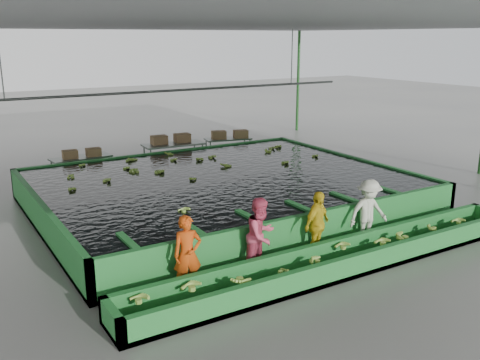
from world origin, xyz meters
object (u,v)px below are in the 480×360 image
worker_b (261,235)px  box_stack_mid (171,143)px  worker_c (317,225)px  box_stack_left (82,157)px  packing_table_left (82,170)px  packing_table_right (228,148)px  box_stack_right (230,138)px  flotation_tank (222,191)px  worker_d (368,212)px  worker_a (187,254)px  packing_table_mid (174,157)px  sorting_trough (342,258)px

worker_b → box_stack_mid: size_ratio=1.11×
worker_c → box_stack_left: worker_c is taller
packing_table_left → worker_c: bearing=-73.4°
packing_table_right → box_stack_right: size_ratio=1.26×
worker_b → box_stack_left: (-1.18, 8.87, 0.09)m
flotation_tank → box_stack_left: size_ratio=8.14×
worker_c → packing_table_right: worker_c is taller
packing_table_right → box_stack_left: 6.03m
worker_d → box_stack_right: size_ratio=1.08×
worker_a → box_stack_right: (6.49, 9.51, 0.07)m
worker_c → worker_d: size_ratio=0.96×
worker_d → box_stack_right: worker_d is taller
worker_b → packing_table_left: size_ratio=0.82×
worker_d → box_stack_left: size_ratio=1.27×
worker_c → box_stack_left: (-2.64, 8.87, 0.13)m
worker_d → worker_c: bearing=-171.6°
worker_d → packing_table_mid: bearing=103.8°
flotation_tank → box_stack_right: size_ratio=6.96×
worker_b → packing_table_mid: worker_b is taller
packing_table_mid → box_stack_mid: 0.51m
flotation_tank → packing_table_left: bearing=120.4°
worker_c → packing_table_left: size_ratio=0.77×
worker_c → packing_table_mid: worker_c is taller
sorting_trough → packing_table_right: packing_table_right is taller
sorting_trough → worker_b: 1.80m
sorting_trough → box_stack_mid: box_stack_mid is taller
box_stack_left → worker_b: bearing=-82.4°
worker_c → packing_table_left: worker_c is taller
packing_table_right → worker_c: bearing=-109.1°
worker_d → box_stack_left: bearing=123.5°
sorting_trough → box_stack_left: box_stack_left is taller
worker_b → packing_table_left: 9.02m
sorting_trough → box_stack_mid: size_ratio=6.95×
flotation_tank → sorting_trough: size_ratio=1.00×
flotation_tank → box_stack_mid: size_ratio=6.95×
box_stack_right → worker_b: bearing=-116.9°
box_stack_right → worker_a: bearing=-124.3°
box_stack_mid → worker_d: bearing=-84.3°
flotation_tank → box_stack_right: (3.32, 5.21, 0.37)m
worker_c → packing_table_left: bearing=87.1°
worker_b → packing_table_mid: (2.13, 8.94, -0.30)m
worker_b → packing_table_right: (4.79, 9.58, -0.39)m
worker_c → box_stack_mid: (0.62, 9.04, 0.24)m
box_stack_mid → packing_table_left: bearing=-178.2°
worker_d → packing_table_right: (1.80, 9.58, -0.37)m
box_stack_mid → box_stack_right: 2.79m
sorting_trough → packing_table_mid: (0.62, 9.74, 0.24)m
packing_table_mid → packing_table_right: size_ratio=1.20×
packing_table_left → worker_b: bearing=-82.3°
flotation_tank → box_stack_right: 6.18m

